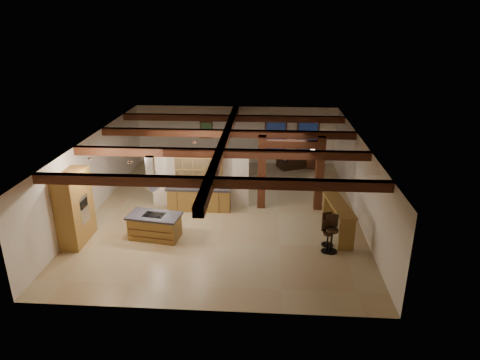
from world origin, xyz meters
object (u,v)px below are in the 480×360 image
at_px(kitchen_island, 155,226).
at_px(dining_table, 226,175).
at_px(sofa, 299,161).
at_px(bar_counter, 338,215).

height_order(kitchen_island, dining_table, kitchen_island).
height_order(dining_table, sofa, dining_table).
distance_m(sofa, bar_counter, 7.26).
height_order(kitchen_island, sofa, kitchen_island).
xyz_separation_m(kitchen_island, dining_table, (1.91, 5.42, -0.10)).
bearing_deg(dining_table, sofa, 44.35).
relative_size(dining_table, bar_counter, 0.84).
bearing_deg(bar_counter, sofa, 96.84).
distance_m(kitchen_island, bar_counter, 6.22).
distance_m(kitchen_island, sofa, 9.41).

